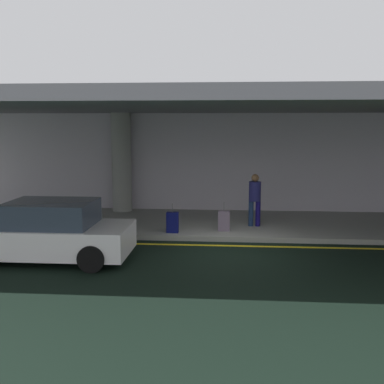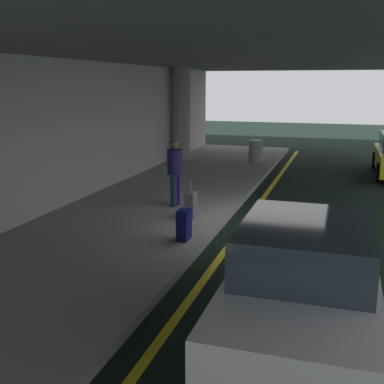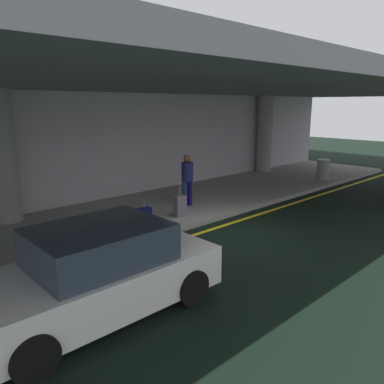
{
  "view_description": "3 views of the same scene",
  "coord_description": "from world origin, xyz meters",
  "views": [
    {
      "loc": [
        -0.04,
        -11.9,
        3.4
      ],
      "look_at": [
        -1.12,
        1.7,
        1.35
      ],
      "focal_mm": 42.6,
      "sensor_mm": 36.0,
      "label": 1
    },
    {
      "loc": [
        -10.32,
        -1.47,
        3.21
      ],
      "look_at": [
        -0.06,
        1.78,
        0.75
      ],
      "focal_mm": 44.7,
      "sensor_mm": 36.0,
      "label": 2
    },
    {
      "loc": [
        -7.21,
        -6.31,
        3.4
      ],
      "look_at": [
        -0.03,
        1.38,
        0.94
      ],
      "focal_mm": 35.19,
      "sensor_mm": 36.0,
      "label": 3
    }
  ],
  "objects": [
    {
      "name": "car_white",
      "position": [
        -4.48,
        -1.12,
        0.71
      ],
      "size": [
        4.1,
        1.92,
        1.5
      ],
      "rotation": [
        0.0,
        0.0,
        3.09
      ],
      "color": "white",
      "rests_on": "ground"
    },
    {
      "name": "lane_stripe_yellow",
      "position": [
        0.0,
        0.59,
        0.0
      ],
      "size": [
        26.0,
        0.14,
        0.01
      ],
      "primitive_type": "cube",
      "color": "yellow",
      "rests_on": "ground"
    },
    {
      "name": "trash_bin_steel",
      "position": [
        8.4,
        1.8,
        0.57
      ],
      "size": [
        0.56,
        0.56,
        0.85
      ],
      "primitive_type": "cylinder",
      "color": "gray",
      "rests_on": "sidewalk"
    },
    {
      "name": "terminal_back_wall",
      "position": [
        0.0,
        5.35,
        1.9
      ],
      "size": [
        26.0,
        0.3,
        3.8
      ],
      "primitive_type": "cube",
      "color": "#B9B2BD",
      "rests_on": "ground"
    },
    {
      "name": "sidewalk",
      "position": [
        0.0,
        3.1,
        0.07
      ],
      "size": [
        26.0,
        4.2,
        0.15
      ],
      "primitive_type": "cube",
      "color": "gray",
      "rests_on": "ground"
    },
    {
      "name": "support_column_center",
      "position": [
        8.0,
        4.78,
        1.97
      ],
      "size": [
        0.73,
        0.73,
        3.65
      ],
      "primitive_type": "cylinder",
      "color": "gray",
      "rests_on": "sidewalk"
    },
    {
      "name": "ceiling_overhang",
      "position": [
        0.0,
        2.6,
        3.95
      ],
      "size": [
        28.0,
        13.2,
        0.3
      ],
      "primitive_type": "cube",
      "color": "#5C5C63",
      "rests_on": "support_column_far_left"
    },
    {
      "name": "traveler_with_luggage",
      "position": [
        0.82,
        2.51,
        1.11
      ],
      "size": [
        0.38,
        0.38,
        1.68
      ],
      "rotation": [
        0.0,
        0.0,
        4.65
      ],
      "color": "#162748",
      "rests_on": "sidewalk"
    },
    {
      "name": "ground_plane",
      "position": [
        0.0,
        0.0,
        0.0
      ],
      "size": [
        60.0,
        60.0,
        0.0
      ],
      "primitive_type": "plane",
      "color": "black"
    },
    {
      "name": "suitcase_upright_primary",
      "position": [
        -0.15,
        1.78,
        0.46
      ],
      "size": [
        0.36,
        0.22,
        0.9
      ],
      "rotation": [
        0.0,
        0.0,
        0.04
      ],
      "color": "#635568",
      "rests_on": "sidewalk"
    },
    {
      "name": "suitcase_upright_secondary",
      "position": [
        -1.69,
        1.43,
        0.46
      ],
      "size": [
        0.36,
        0.22,
        0.9
      ],
      "rotation": [
        0.0,
        0.0,
        -0.42
      ],
      "color": "#0A1053",
      "rests_on": "sidewalk"
    }
  ]
}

